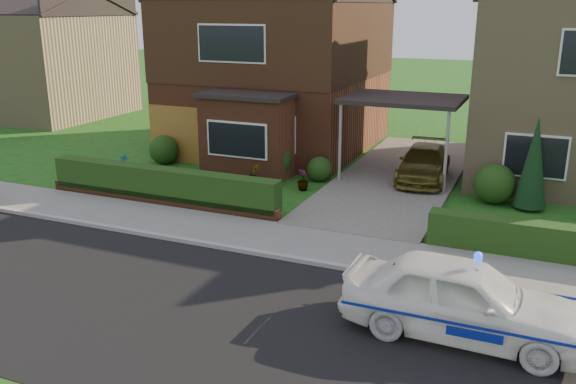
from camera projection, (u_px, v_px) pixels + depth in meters
The scene contains 21 objects.
ground at pixel (259, 329), 11.11m from camera, with size 120.00×120.00×0.00m, color #164F15.
road at pixel (259, 329), 11.11m from camera, with size 60.00×6.00×0.02m, color black.
kerb at pixel (318, 263), 13.78m from camera, with size 60.00×0.16×0.12m, color #9E9993.
sidewalk at pixel (333, 247), 14.70m from camera, with size 60.00×2.00×0.10m, color slate.
driveway at pixel (399, 176), 20.76m from camera, with size 3.80×12.00×0.12m, color #666059.
house_left at pixel (279, 53), 24.39m from camera, with size 7.50×9.53×7.25m.
carport_link at pixel (403, 101), 19.96m from camera, with size 3.80×3.00×2.77m.
garage_door at pixel (176, 134), 22.66m from camera, with size 2.20×0.10×2.10m, color brown.
dwarf_wall at pixel (160, 200), 17.90m from camera, with size 7.70×0.25×0.36m, color brown.
hedge_left at pixel (163, 204), 18.08m from camera, with size 7.50×0.55×0.90m, color #133711.
shrub_left_far at pixel (164, 150), 22.50m from camera, with size 1.08×1.08×1.08m, color #133711.
shrub_left_mid at pixel (272, 159), 20.60m from camera, with size 1.32×1.32×1.32m, color #133711.
shrub_left_near at pixel (319, 169), 20.33m from camera, with size 0.84×0.84×0.84m, color #133711.
shrub_right_near at pixel (495, 184), 18.00m from camera, with size 1.20×1.20×1.20m, color #133711.
conifer_a at pixel (533, 166), 17.24m from camera, with size 0.90×0.90×2.60m, color black.
neighbour_left at pixel (48, 66), 31.93m from camera, with size 6.50×7.00×5.20m, color tan.
police_car at pixel (462, 299), 10.69m from camera, with size 3.85×4.23×1.59m.
driveway_car at pixel (424, 163), 20.09m from camera, with size 1.52×3.75×1.09m, color brown.
potted_plant_a at pixel (124, 165), 21.10m from camera, with size 0.38×0.26×0.72m, color gray.
potted_plant_b at pixel (253, 175), 19.81m from camera, with size 0.32×0.39×0.71m, color gray.
potted_plant_c at pixel (303, 180), 19.32m from camera, with size 0.38×0.38×0.67m, color gray.
Camera 1 is at (4.37, -8.89, 5.65)m, focal length 38.00 mm.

